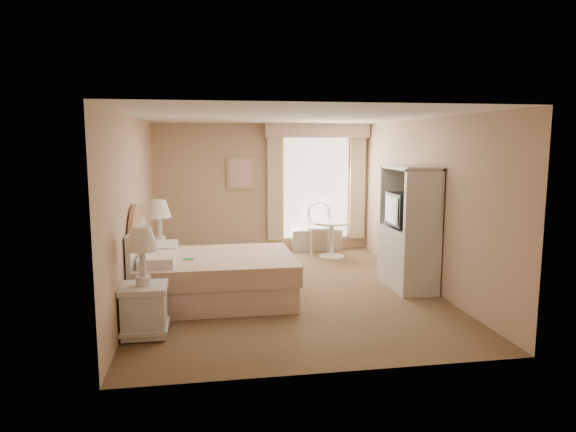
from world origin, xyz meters
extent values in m
cube|color=brown|center=(0.00, 0.00, 0.00)|extent=(4.20, 5.50, 0.01)
cube|color=silver|center=(0.00, 0.00, 2.50)|extent=(4.20, 5.50, 0.01)
cube|color=tan|center=(0.00, 2.75, 1.25)|extent=(4.20, 0.01, 2.50)
cube|color=tan|center=(0.00, -2.75, 1.25)|extent=(4.20, 0.01, 2.50)
cube|color=tan|center=(-2.10, 0.00, 1.25)|extent=(0.01, 5.50, 2.50)
cube|color=tan|center=(2.10, 0.00, 1.25)|extent=(0.01, 5.50, 2.50)
cube|color=white|center=(1.05, 2.72, 1.25)|extent=(1.30, 0.02, 2.00)
cube|color=beige|center=(0.22, 2.67, 1.25)|extent=(0.30, 0.08, 2.05)
cube|color=beige|center=(1.88, 2.67, 1.25)|extent=(0.30, 0.08, 2.05)
cube|color=#DA9A8D|center=(1.05, 2.63, 2.37)|extent=(2.05, 0.20, 0.28)
cube|color=beige|center=(1.05, 2.63, 0.21)|extent=(1.00, 0.22, 0.42)
cube|color=tan|center=(-0.45, 2.72, 1.55)|extent=(0.52, 0.03, 0.62)
cube|color=beige|center=(-0.45, 2.70, 1.55)|extent=(0.42, 0.02, 0.52)
cube|color=#DA9A8D|center=(-1.00, -0.31, 0.17)|extent=(2.01, 1.53, 0.35)
cube|color=beige|center=(-1.00, -0.31, 0.48)|extent=(2.07, 1.59, 0.27)
cube|color=silver|center=(-1.76, -0.67, 0.67)|extent=(0.43, 0.59, 0.13)
cube|color=silver|center=(-1.76, 0.06, 0.67)|extent=(0.43, 0.59, 0.13)
cube|color=green|center=(-1.38, -0.45, 0.62)|extent=(0.14, 0.10, 0.01)
cube|color=silver|center=(-2.05, -0.31, 0.53)|extent=(0.06, 1.63, 1.05)
cylinder|color=#A68158|center=(-2.05, -0.31, 0.62)|extent=(0.05, 1.44, 1.44)
cube|color=silver|center=(-1.84, -1.51, 0.27)|extent=(0.47, 0.47, 0.51)
cube|color=silver|center=(-1.84, -1.51, 0.56)|extent=(0.51, 0.51, 0.06)
cube|color=silver|center=(-1.84, -1.51, 0.10)|extent=(0.51, 0.51, 0.05)
cylinder|color=silver|center=(-1.84, -1.51, 0.64)|extent=(0.16, 0.16, 0.10)
cylinder|color=silver|center=(-1.84, -1.51, 0.84)|extent=(0.07, 0.07, 0.40)
cone|color=white|center=(-1.84, -1.51, 1.11)|extent=(0.36, 0.36, 0.26)
cube|color=silver|center=(-1.84, 0.83, 0.28)|extent=(0.47, 0.47, 0.52)
cube|color=silver|center=(-1.84, 0.83, 0.57)|extent=(0.52, 0.52, 0.06)
cube|color=silver|center=(-1.84, 0.83, 0.10)|extent=(0.52, 0.52, 0.05)
cylinder|color=silver|center=(-1.84, 0.83, 0.65)|extent=(0.17, 0.17, 0.10)
cylinder|color=silver|center=(-1.84, 0.83, 0.86)|extent=(0.07, 0.07, 0.41)
cone|color=white|center=(-1.84, 0.83, 1.14)|extent=(0.37, 0.37, 0.27)
cylinder|color=silver|center=(1.19, 1.98, 0.01)|extent=(0.47, 0.47, 0.03)
cylinder|color=silver|center=(1.19, 1.98, 0.34)|extent=(0.07, 0.07, 0.64)
cylinder|color=silver|center=(1.19, 1.98, 0.65)|extent=(0.64, 0.64, 0.04)
cylinder|color=silver|center=(0.84, 2.14, 0.24)|extent=(0.03, 0.03, 0.49)
cylinder|color=silver|center=(1.21, 2.11, 0.24)|extent=(0.03, 0.03, 0.49)
cylinder|color=silver|center=(0.87, 2.51, 0.24)|extent=(0.03, 0.03, 0.49)
cylinder|color=silver|center=(1.24, 2.48, 0.24)|extent=(0.03, 0.03, 0.49)
cylinder|color=silver|center=(1.04, 2.31, 0.50)|extent=(0.52, 0.52, 0.04)
torus|color=silver|center=(1.05, 2.46, 0.76)|extent=(0.48, 0.16, 0.47)
cylinder|color=silver|center=(0.87, 2.51, 0.71)|extent=(0.03, 0.03, 0.44)
cylinder|color=silver|center=(1.24, 2.48, 0.71)|extent=(0.03, 0.03, 0.44)
cube|color=silver|center=(1.81, -0.14, 0.45)|extent=(0.55, 1.09, 0.89)
cube|color=silver|center=(1.81, -0.65, 1.34)|extent=(0.55, 0.08, 0.89)
cube|color=silver|center=(1.81, 0.37, 1.34)|extent=(0.55, 0.08, 0.89)
cube|color=silver|center=(1.81, -0.14, 1.79)|extent=(0.55, 1.09, 0.06)
cube|color=silver|center=(2.06, -0.14, 1.34)|extent=(0.04, 1.09, 0.89)
cube|color=black|center=(1.79, -0.14, 1.17)|extent=(0.48, 0.60, 0.48)
cube|color=black|center=(1.55, -0.14, 1.17)|extent=(0.02, 0.50, 0.40)
camera|label=1|loc=(-1.16, -7.19, 2.16)|focal=32.00mm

